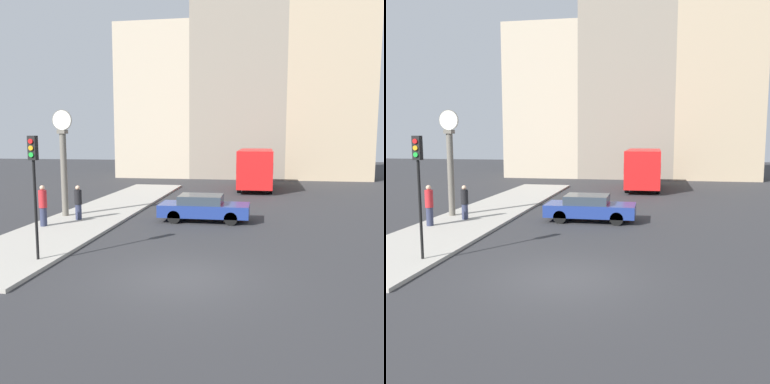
% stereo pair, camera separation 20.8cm
% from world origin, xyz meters
% --- Properties ---
extents(ground_plane, '(120.00, 120.00, 0.00)m').
position_xyz_m(ground_plane, '(0.00, 0.00, 0.00)').
color(ground_plane, '#2D2D30').
extents(sidewalk_corner, '(3.82, 24.21, 0.12)m').
position_xyz_m(sidewalk_corner, '(-6.15, 10.11, 0.06)').
color(sidewalk_corner, '#A39E93').
rests_on(sidewalk_corner, ground_plane).
extents(building_row, '(24.21, 5.00, 18.66)m').
position_xyz_m(building_row, '(0.59, 30.92, 8.56)').
color(building_row, '#B7A88E').
rests_on(building_row, ground_plane).
extents(sedan_car, '(4.29, 1.85, 1.27)m').
position_xyz_m(sedan_car, '(-0.50, 8.40, 0.66)').
color(sedan_car, navy).
rests_on(sedan_car, ground_plane).
extents(bus_distant, '(2.52, 7.38, 3.04)m').
position_xyz_m(bus_distant, '(1.70, 21.40, 1.72)').
color(bus_distant, red).
rests_on(bus_distant, ground_plane).
extents(traffic_light_near, '(0.26, 0.24, 3.96)m').
position_xyz_m(traffic_light_near, '(-4.83, 0.69, 2.95)').
color(traffic_light_near, black).
rests_on(traffic_light_near, sidewalk_corner).
extents(street_clock, '(1.01, 0.40, 5.23)m').
position_xyz_m(street_clock, '(-7.43, 8.02, 2.75)').
color(street_clock, '#666056').
rests_on(street_clock, sidewalk_corner).
extents(pedestrian_black_jacket, '(0.34, 0.34, 1.63)m').
position_xyz_m(pedestrian_black_jacket, '(-6.36, 7.19, 0.94)').
color(pedestrian_black_jacket, '#2D334C').
rests_on(pedestrian_black_jacket, sidewalk_corner).
extents(pedestrian_red_top, '(0.35, 0.35, 1.81)m').
position_xyz_m(pedestrian_red_top, '(-7.25, 5.52, 1.03)').
color(pedestrian_red_top, '#2D334C').
rests_on(pedestrian_red_top, sidewalk_corner).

